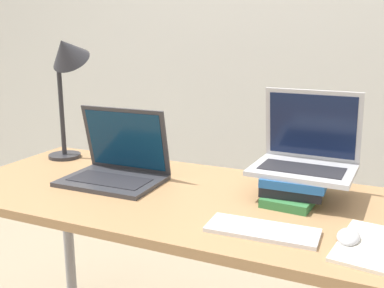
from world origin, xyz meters
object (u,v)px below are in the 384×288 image
(wireless_keyboard, at_px, (262,230))
(mouse, at_px, (348,237))
(laptop_left, at_px, (116,167))
(notepad, at_px, (380,248))
(laptop_on_books, at_px, (306,155))
(desk_lamp, at_px, (66,65))
(book_stack, at_px, (295,186))

(wireless_keyboard, distance_m, mouse, 0.23)
(laptop_left, xyz_separation_m, wireless_keyboard, (0.62, -0.22, -0.05))
(laptop_left, distance_m, wireless_keyboard, 0.66)
(notepad, bearing_deg, laptop_on_books, 127.63)
(wireless_keyboard, bearing_deg, mouse, 8.50)
(mouse, relative_size, desk_lamp, 0.18)
(wireless_keyboard, bearing_deg, laptop_on_books, 82.68)
(laptop_left, xyz_separation_m, desk_lamp, (-0.32, 0.14, 0.36))
(book_stack, xyz_separation_m, desk_lamp, (-0.97, 0.07, 0.37))
(mouse, bearing_deg, wireless_keyboard, -171.50)
(laptop_on_books, relative_size, notepad, 1.13)
(laptop_left, relative_size, notepad, 1.20)
(book_stack, xyz_separation_m, notepad, (0.28, -0.27, -0.04))
(notepad, bearing_deg, mouse, 173.19)
(mouse, height_order, notepad, mouse)
(wireless_keyboard, height_order, mouse, mouse)
(laptop_left, height_order, laptop_on_books, laptop_on_books)
(laptop_on_books, bearing_deg, notepad, -52.37)
(book_stack, xyz_separation_m, mouse, (0.20, -0.26, -0.03))
(book_stack, bearing_deg, desk_lamp, 176.04)
(laptop_on_books, distance_m, desk_lamp, 1.03)
(laptop_left, distance_m, desk_lamp, 0.50)
(wireless_keyboard, xyz_separation_m, mouse, (0.22, 0.03, 0.01))
(desk_lamp, bearing_deg, wireless_keyboard, -21.04)
(laptop_left, height_order, wireless_keyboard, laptop_left)
(notepad, distance_m, desk_lamp, 1.35)
(laptop_left, distance_m, book_stack, 0.65)
(laptop_left, distance_m, laptop_on_books, 0.69)
(book_stack, bearing_deg, mouse, -53.19)
(wireless_keyboard, relative_size, desk_lamp, 0.56)
(laptop_left, relative_size, book_stack, 1.33)
(laptop_left, relative_size, wireless_keyboard, 1.15)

